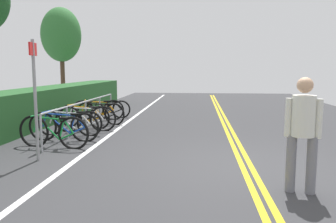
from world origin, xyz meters
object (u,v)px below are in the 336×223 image
Objects in this scene: bicycle_7 at (108,109)px; bicycle_5 at (100,113)px; bike_rack at (86,108)px; bicycle_6 at (98,110)px; pedestrian at (303,127)px; bicycle_1 at (64,127)px; sign_post_near at (35,89)px; bicycle_3 at (86,119)px; bicycle_4 at (84,116)px; bicycle_2 at (70,123)px; bicycle_0 at (53,132)px; tree_far_right at (61,35)px.

bicycle_5 is at bearing -175.44° from bicycle_7.
bike_rack is 1.70m from bicycle_6.
bicycle_6 is 1.05× the size of pedestrian.
bike_rack is 3.31× the size of bicycle_5.
bicycle_7 is (3.90, -0.04, -0.04)m from bicycle_1.
bike_rack is at bearing 3.59° from sign_post_near.
bicycle_3 is 0.99× the size of bicycle_4.
bicycle_4 is (1.24, 0.04, 0.00)m from bicycle_2.
bicycle_0 is at bearing -178.39° from bike_rack.
bicycle_3 is at bearing -20.80° from bicycle_2.
bike_rack is 0.40m from bicycle_4.
bike_rack is 3.29× the size of bicycle_6.
tree_far_right reaches higher than bicycle_3.
bicycle_7 is at bearing 0.28° from bicycle_0.
bicycle_6 is 8.05m from pedestrian.
bicycle_5 is 0.99× the size of bicycle_6.
bicycle_3 is 1.02× the size of pedestrian.
bike_rack is 3.51m from sign_post_near.
bicycle_6 is at bearing -148.14° from tree_far_right.
bicycle_0 is 0.72m from bicycle_1.
bicycle_6 is (4.04, 0.21, -0.01)m from bicycle_0.
bicycle_2 is at bearing 7.36° from sign_post_near.
bicycle_7 is (3.23, -0.14, -0.02)m from bicycle_2.
bicycle_4 is at bearing 23.05° from bicycle_3.
bike_rack is 2.27m from bicycle_7.
sign_post_near is (-3.67, -0.35, 1.05)m from bicycle_4.
bicycle_4 is at bearing 4.26° from bicycle_1.
bicycle_2 is at bearing 174.25° from bike_rack.
bike_rack is at bearing 171.21° from bicycle_5.
pedestrian is at bearing -122.62° from bicycle_1.
bicycle_4 is at bearing 174.82° from bicycle_7.
tree_far_right reaches higher than bicycle_5.
bicycle_4 is 1.00× the size of bicycle_5.
bicycle_4 is 2.00m from bicycle_7.
bicycle_6 is 0.35× the size of tree_far_right.
bicycle_5 is 1.06× the size of bicycle_7.
bicycle_1 is 1.08× the size of bicycle_3.
bicycle_2 is 1.10× the size of bicycle_7.
tree_far_right reaches higher than pedestrian.
bicycle_2 is 1.08× the size of pedestrian.
tree_far_right is at bearing 20.13° from sign_post_near.
tree_far_right is (5.91, 3.67, 3.13)m from bicycle_6.
bicycle_0 is at bearing -173.16° from bicycle_2.
sign_post_near is at bearing -159.87° from tree_far_right.
bicycle_4 is 1.42m from bicycle_6.
pedestrian is at bearing -134.60° from bike_rack.
bicycle_3 is at bearing -156.95° from bicycle_4.
pedestrian reaches higher than bicycle_5.
tree_far_right is (11.00, 4.03, 2.10)m from sign_post_near.
bicycle_1 is 1.91m from bicycle_4.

